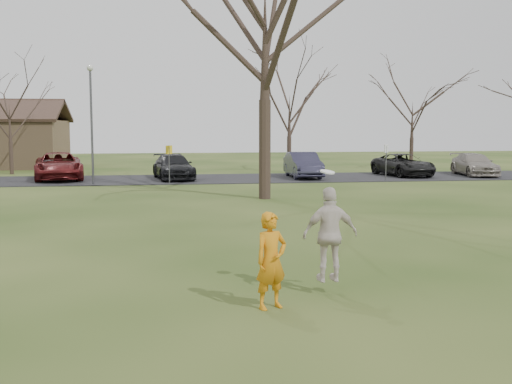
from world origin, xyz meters
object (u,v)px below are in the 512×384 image
at_px(car_3, 173,167).
at_px(lamp_post, 91,109).
at_px(car_2, 59,166).
at_px(car_6, 403,165).
at_px(catching_play, 330,234).
at_px(player_defender, 271,261).
at_px(car_7, 474,165).
at_px(big_tree, 265,32).
at_px(car_5, 303,165).

relative_size(car_3, lamp_post, 0.78).
relative_size(car_2, lamp_post, 0.89).
relative_size(car_6, catching_play, 2.32).
xyz_separation_m(player_defender, car_7, (17.23, 25.57, -0.12)).
bearing_deg(car_7, player_defender, -116.75).
distance_m(car_7, catching_play, 29.54).
bearing_deg(car_7, car_6, -177.33).
distance_m(car_2, big_tree, 15.98).
xyz_separation_m(car_2, car_5, (14.16, -0.76, -0.02)).
distance_m(car_5, car_7, 10.89).
xyz_separation_m(car_2, catching_play, (9.06, -25.56, 0.31)).
distance_m(player_defender, big_tree, 17.05).
xyz_separation_m(car_7, lamp_post, (-22.79, -2.35, 3.26)).
bearing_deg(catching_play, lamp_post, 106.83).
relative_size(car_3, car_5, 1.06).
relative_size(car_3, car_7, 1.05).
height_order(car_3, big_tree, big_tree).
height_order(car_3, catching_play, catching_play).
bearing_deg(player_defender, big_tree, 56.45).
relative_size(player_defender, car_3, 0.34).
height_order(car_2, big_tree, big_tree).
height_order(car_2, car_7, car_2).
bearing_deg(car_3, lamp_post, -157.99).
distance_m(car_5, lamp_post, 12.54).
bearing_deg(player_defender, car_3, 68.16).
xyz_separation_m(car_5, lamp_post, (-11.90, -2.32, 3.17)).
bearing_deg(car_7, big_tree, -139.11).
distance_m(car_2, car_7, 25.06).
bearing_deg(big_tree, car_2, 134.10).
height_order(car_6, lamp_post, lamp_post).
bearing_deg(car_5, car_3, 179.27).
relative_size(player_defender, car_6, 0.34).
xyz_separation_m(car_6, lamp_post, (-18.30, -2.71, 3.25)).
distance_m(player_defender, lamp_post, 24.08).
height_order(catching_play, lamp_post, lamp_post).
relative_size(player_defender, car_7, 0.36).
distance_m(car_5, catching_play, 25.33).
bearing_deg(catching_play, player_defender, -149.27).
bearing_deg(car_3, car_2, 166.50).
xyz_separation_m(car_2, car_3, (6.52, -0.60, -0.07)).
relative_size(lamp_post, big_tree, 0.45).
xyz_separation_m(catching_play, big_tree, (1.20, 14.98, 5.87)).
distance_m(car_2, catching_play, 27.12).
distance_m(car_2, car_5, 14.18).
height_order(car_3, lamp_post, lamp_post).
xyz_separation_m(car_2, big_tree, (10.26, -10.59, 6.18)).
bearing_deg(car_3, player_defender, -95.33).
bearing_deg(car_3, car_7, -8.64).
bearing_deg(car_5, lamp_post, -168.48).
bearing_deg(car_5, car_2, 177.40).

